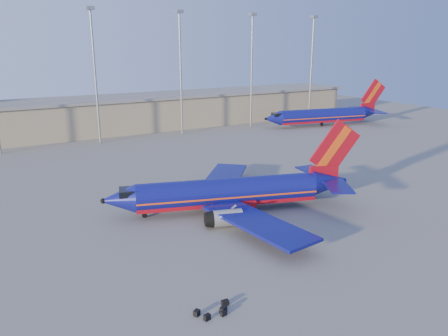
{
  "coord_description": "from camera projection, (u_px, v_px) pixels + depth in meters",
  "views": [
    {
      "loc": [
        -28.66,
        -49.98,
        21.14
      ],
      "look_at": [
        1.49,
        2.22,
        4.0
      ],
      "focal_mm": 35.0,
      "sensor_mm": 36.0,
      "label": 1
    }
  ],
  "objects": [
    {
      "name": "aircraft_second",
      "position": [
        325.0,
        115.0,
        116.62
      ],
      "size": [
        35.47,
        15.16,
        12.14
      ],
      "rotation": [
        0.0,
        0.0,
        -0.2
      ],
      "color": "navy",
      "rests_on": "ground"
    },
    {
      "name": "ground",
      "position": [
        223.0,
        201.0,
        61.2
      ],
      "size": [
        220.0,
        220.0,
        0.0
      ],
      "primitive_type": "plane",
      "color": "slate",
      "rests_on": "ground"
    },
    {
      "name": "terminal_building",
      "position": [
        145.0,
        111.0,
        113.14
      ],
      "size": [
        122.0,
        16.0,
        8.5
      ],
      "color": "#9C8B6C",
      "rests_on": "ground"
    },
    {
      "name": "aircraft_main",
      "position": [
        233.0,
        192.0,
        57.01
      ],
      "size": [
        33.31,
        31.54,
        11.61
      ],
      "rotation": [
        0.0,
        0.0,
        -0.3
      ],
      "color": "navy",
      "rests_on": "ground"
    },
    {
      "name": "light_mast_row",
      "position": [
        139.0,
        61.0,
        97.12
      ],
      "size": [
        101.6,
        1.6,
        28.65
      ],
      "color": "gray",
      "rests_on": "ground"
    },
    {
      "name": "luggage_pile",
      "position": [
        215.0,
        311.0,
        35.51
      ],
      "size": [
        3.37,
        1.64,
        0.54
      ],
      "color": "black",
      "rests_on": "ground"
    }
  ]
}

